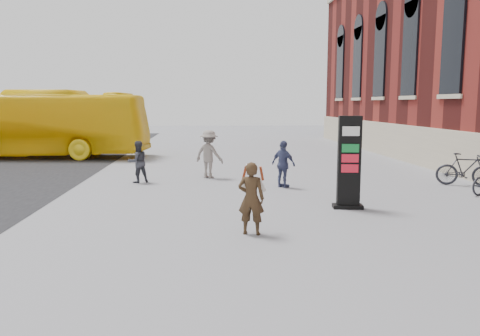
{
  "coord_description": "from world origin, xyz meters",
  "views": [
    {
      "loc": [
        -0.41,
        -10.57,
        2.88
      ],
      "look_at": [
        0.37,
        0.44,
        1.34
      ],
      "focal_mm": 35.0,
      "sensor_mm": 36.0,
      "label": 1
    }
  ],
  "objects": [
    {
      "name": "ground",
      "position": [
        0.0,
        0.0,
        0.0
      ],
      "size": [
        100.0,
        100.0,
        0.0
      ],
      "primitive_type": "plane",
      "color": "#9E9EA3"
    },
    {
      "name": "pedestrian_b",
      "position": [
        -0.34,
        7.43,
        0.93
      ],
      "size": [
        1.38,
        1.24,
        1.85
      ],
      "primitive_type": "imported",
      "rotation": [
        0.0,
        0.0,
        2.55
      ],
      "color": "gray",
      "rests_on": "ground"
    },
    {
      "name": "bike_7",
      "position": [
        8.6,
        5.02,
        0.57
      ],
      "size": [
        1.97,
        1.23,
        1.15
      ],
      "primitive_type": "imported",
      "rotation": [
        0.0,
        0.0,
        1.18
      ],
      "color": "#222329",
      "rests_on": "ground"
    },
    {
      "name": "info_pylon",
      "position": [
        3.45,
        1.83,
        1.27
      ],
      "size": [
        0.86,
        0.51,
        2.54
      ],
      "rotation": [
        0.0,
        0.0,
        -0.13
      ],
      "color": "black",
      "rests_on": "ground"
    },
    {
      "name": "pedestrian_c",
      "position": [
        2.19,
        5.14,
        0.81
      ],
      "size": [
        0.94,
        0.96,
        1.62
      ],
      "primitive_type": "imported",
      "rotation": [
        0.0,
        0.0,
        2.33
      ],
      "color": "#3F466C",
      "rests_on": "ground"
    },
    {
      "name": "pedestrian_a",
      "position": [
        -2.93,
        6.5,
        0.76
      ],
      "size": [
        0.93,
        0.86,
        1.52
      ],
      "primitive_type": "imported",
      "rotation": [
        0.0,
        0.0,
        3.64
      ],
      "color": "#33353C",
      "rests_on": "ground"
    },
    {
      "name": "woman",
      "position": [
        0.54,
        -0.55,
        0.83
      ],
      "size": [
        0.72,
        0.68,
        1.61
      ],
      "rotation": [
        0.0,
        0.0,
        2.87
      ],
      "color": "#3B2B1A",
      "rests_on": "ground"
    },
    {
      "name": "bus",
      "position": [
        -10.07,
        15.11,
        1.78
      ],
      "size": [
        13.01,
        4.23,
        3.56
      ],
      "primitive_type": "imported",
      "rotation": [
        0.0,
        0.0,
        1.47
      ],
      "color": "yellow",
      "rests_on": "road"
    }
  ]
}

